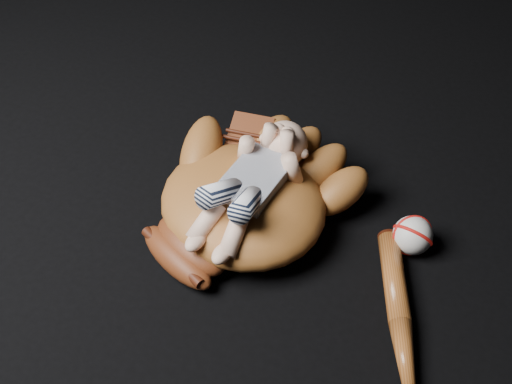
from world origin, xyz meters
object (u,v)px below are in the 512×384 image
newborn_baby (248,185)px  baseball_bat (402,336)px  baseball (413,235)px  baseball_glove (243,197)px

newborn_baby → baseball_bat: size_ratio=0.80×
baseball → newborn_baby: bearing=-164.4°
newborn_baby → baseball: newborn_baby is taller
newborn_baby → baseball_glove: bearing=150.4°
newborn_baby → baseball_bat: bearing=-14.1°
baseball_glove → baseball: bearing=36.8°
newborn_baby → baseball_bat: 0.38m
baseball → baseball_glove: bearing=-167.0°
baseball_glove → newborn_baby: size_ratio=1.37×
baseball_bat → newborn_baby: bearing=160.2°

